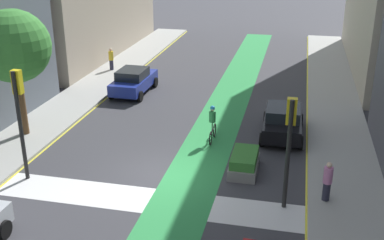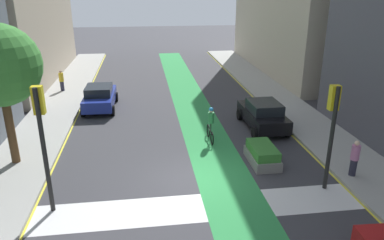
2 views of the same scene
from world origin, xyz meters
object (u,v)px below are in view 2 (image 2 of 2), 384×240
car_black_right_far (263,114)px  cyclist_in_lane (211,124)px  pedestrian_sidewalk_right_a (355,158)px  median_planter (262,155)px  traffic_signal_near_left (42,127)px  car_blue_left_far (100,97)px  pedestrian_sidewalk_left_a (62,80)px  traffic_signal_near_right (333,118)px

car_black_right_far → cyclist_in_lane: bearing=-156.1°
pedestrian_sidewalk_right_a → car_black_right_far: bearing=107.4°
car_black_right_far → median_planter: size_ratio=1.96×
traffic_signal_near_left → car_black_right_far: (10.01, 6.67, -2.38)m
car_blue_left_far → car_black_right_far: same height
traffic_signal_near_left → pedestrian_sidewalk_left_a: traffic_signal_near_left is taller
cyclist_in_lane → pedestrian_sidewalk_left_a: (-9.32, 10.45, -0.04)m
median_planter → traffic_signal_near_right: bearing=-52.8°
cyclist_in_lane → median_planter: 3.39m
median_planter → pedestrian_sidewalk_right_a: bearing=-29.8°
traffic_signal_near_right → car_blue_left_far: size_ratio=0.99×
traffic_signal_near_left → pedestrian_sidewalk_right_a: bearing=2.8°
car_black_right_far → car_blue_left_far: bearing=153.2°
cyclist_in_lane → pedestrian_sidewalk_left_a: bearing=131.7°
traffic_signal_near_right → median_planter: 3.89m
car_blue_left_far → pedestrian_sidewalk_left_a: 5.33m
pedestrian_sidewalk_right_a → median_planter: pedestrian_sidewalk_right_a is taller
car_blue_left_far → car_black_right_far: (9.39, -4.74, 0.00)m
pedestrian_sidewalk_right_a → pedestrian_sidewalk_left_a: size_ratio=1.00×
car_blue_left_far → cyclist_in_lane: bearing=-45.2°
car_blue_left_far → cyclist_in_lane: (6.14, -6.18, 0.17)m
cyclist_in_lane → car_blue_left_far: bearing=134.8°
traffic_signal_near_left → pedestrian_sidewalk_left_a: size_ratio=2.93×
car_blue_left_far → pedestrian_sidewalk_right_a: (11.30, -10.82, 0.14)m
car_black_right_far → cyclist_in_lane: cyclist_in_lane is taller
traffic_signal_near_right → car_blue_left_far: traffic_signal_near_right is taller
traffic_signal_near_right → pedestrian_sidewalk_left_a: size_ratio=2.69×
car_blue_left_far → pedestrian_sidewalk_left_a: size_ratio=2.72×
car_black_right_far → pedestrian_sidewalk_left_a: (-12.57, 9.01, 0.13)m
pedestrian_sidewalk_right_a → median_planter: bearing=150.2°
traffic_signal_near_left → cyclist_in_lane: bearing=37.7°
traffic_signal_near_right → median_planter: size_ratio=1.94×
car_black_right_far → median_planter: 4.44m
traffic_signal_near_right → car_black_right_far: 6.90m
traffic_signal_near_left → median_planter: (8.63, 2.47, -2.78)m
traffic_signal_near_right → median_planter: traffic_signal_near_right is taller
car_black_right_far → pedestrian_sidewalk_right_a: bearing=-72.6°
traffic_signal_near_right → traffic_signal_near_left: 10.42m
median_planter → traffic_signal_near_left: bearing=-164.0°
car_blue_left_far → median_planter: bearing=-48.1°
traffic_signal_near_right → car_blue_left_far: 15.11m
traffic_signal_near_left → car_blue_left_far: traffic_signal_near_left is taller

